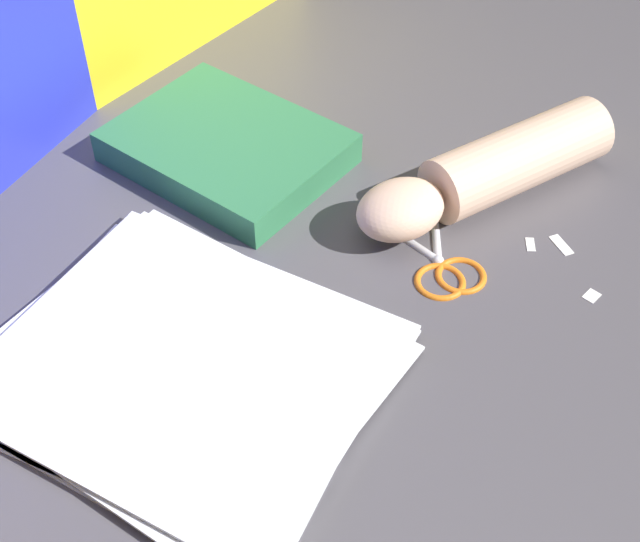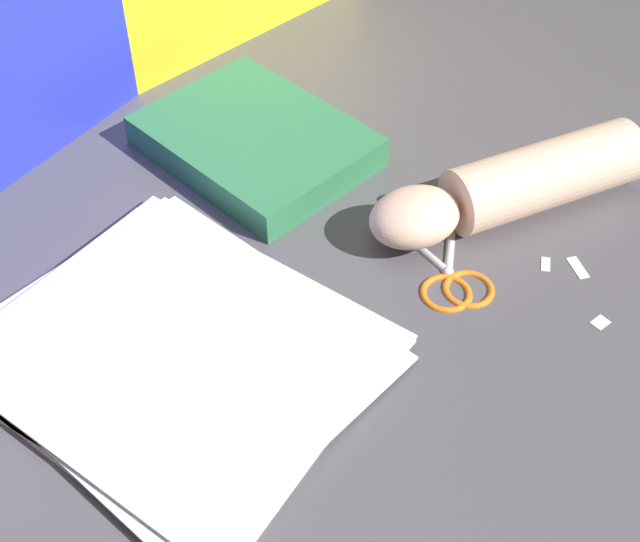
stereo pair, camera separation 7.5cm
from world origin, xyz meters
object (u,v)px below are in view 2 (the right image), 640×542
(scissors, at_px, (450,273))
(paper_stack, at_px, (176,353))
(book_closed, at_px, (255,141))
(hand_forearm, at_px, (512,186))

(scissors, bearing_deg, paper_stack, 149.51)
(book_closed, xyz_separation_m, scissors, (-0.03, -0.29, -0.01))
(scissors, bearing_deg, hand_forearm, 1.38)
(scissors, distance_m, hand_forearm, 0.13)
(hand_forearm, bearing_deg, scissors, -178.62)
(book_closed, height_order, hand_forearm, hand_forearm)
(book_closed, xyz_separation_m, hand_forearm, (0.09, -0.28, 0.02))
(scissors, xyz_separation_m, hand_forearm, (0.12, 0.00, 0.03))
(book_closed, distance_m, scissors, 0.29)
(book_closed, bearing_deg, paper_stack, -153.18)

